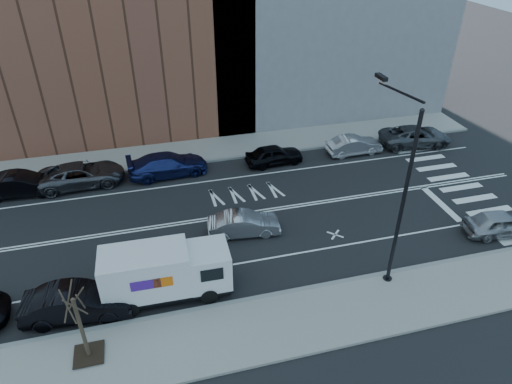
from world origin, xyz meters
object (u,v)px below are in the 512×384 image
driving_sedan (244,224)px  near_parked_front (501,223)px  fedex_van (165,272)px  far_parked_b (21,184)px

driving_sedan → near_parked_front: bearing=-98.8°
fedex_van → far_parked_b: size_ratio=1.31×
far_parked_b → near_parked_front: 28.83m
driving_sedan → near_parked_front: (13.87, -3.63, 0.04)m
fedex_van → far_parked_b: fedex_van is taller
far_parked_b → near_parked_front: (26.57, -11.19, -0.06)m
far_parked_b → fedex_van: bearing=-141.9°
driving_sedan → far_parked_b: bearing=65.1°
fedex_van → driving_sedan: fedex_van is taller
far_parked_b → driving_sedan: bearing=-118.4°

